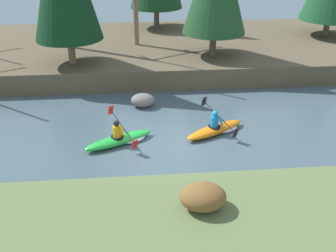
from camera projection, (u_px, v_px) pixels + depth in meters
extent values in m
plane|color=#425660|center=(170.00, 144.00, 14.82)|extent=(90.00, 90.00, 0.00)
cube|color=brown|center=(154.00, 50.00, 23.86)|extent=(44.00, 10.69, 1.06)
cylinder|color=#7A664C|center=(72.00, 51.00, 19.70)|extent=(0.36, 0.36, 1.27)
cylinder|color=brown|center=(157.00, 17.00, 26.52)|extent=(0.36, 0.36, 1.33)
cylinder|color=brown|center=(213.00, 44.00, 21.00)|extent=(0.36, 0.36, 1.22)
cylinder|color=brown|center=(326.00, 27.00, 24.66)|extent=(0.36, 0.36, 1.02)
cylinder|color=#7A664C|center=(136.00, 8.00, 22.10)|extent=(0.28, 0.28, 4.18)
ellipsoid|color=brown|center=(203.00, 197.00, 10.45)|extent=(1.25, 1.04, 0.68)
ellipsoid|color=orange|center=(215.00, 130.00, 15.47)|extent=(2.64, 1.86, 0.34)
cone|color=orange|center=(238.00, 121.00, 16.09)|extent=(0.40, 0.35, 0.20)
cylinder|color=black|center=(214.00, 127.00, 15.38)|extent=(0.65, 0.65, 0.08)
cylinder|color=#1984CC|center=(215.00, 121.00, 15.26)|extent=(0.41, 0.41, 0.42)
sphere|color=#1E89D1|center=(215.00, 114.00, 15.11)|extent=(0.31, 0.31, 0.23)
cylinder|color=#1984CC|center=(213.00, 116.00, 15.45)|extent=(0.19, 0.24, 0.35)
cylinder|color=#1984CC|center=(221.00, 121.00, 15.10)|extent=(0.19, 0.24, 0.35)
cylinder|color=black|center=(219.00, 117.00, 15.32)|extent=(0.98, 1.68, 0.65)
cube|color=black|center=(204.00, 101.00, 15.87)|extent=(0.25, 0.24, 0.41)
cube|color=black|center=(235.00, 133.00, 14.77)|extent=(0.25, 0.24, 0.41)
ellipsoid|color=white|center=(225.00, 128.00, 15.78)|extent=(1.30, 1.15, 0.18)
ellipsoid|color=green|center=(119.00, 140.00, 14.73)|extent=(2.67, 1.77, 0.34)
cone|color=green|center=(147.00, 131.00, 15.31)|extent=(0.40, 0.34, 0.20)
cylinder|color=black|center=(117.00, 137.00, 14.64)|extent=(0.65, 0.65, 0.08)
cylinder|color=yellow|center=(117.00, 131.00, 14.53)|extent=(0.40, 0.40, 0.42)
sphere|color=black|center=(116.00, 123.00, 14.38)|extent=(0.31, 0.31, 0.23)
cylinder|color=yellow|center=(116.00, 126.00, 14.71)|extent=(0.18, 0.24, 0.35)
cylinder|color=yellow|center=(122.00, 131.00, 14.35)|extent=(0.18, 0.24, 0.35)
cylinder|color=black|center=(122.00, 127.00, 14.58)|extent=(0.91, 1.72, 0.65)
cube|color=red|center=(111.00, 110.00, 15.15)|extent=(0.25, 0.23, 0.41)
cube|color=red|center=(135.00, 145.00, 14.01)|extent=(0.25, 0.23, 0.41)
ellipsoid|color=white|center=(132.00, 138.00, 15.03)|extent=(1.30, 1.13, 0.18)
ellipsoid|color=slate|center=(143.00, 100.00, 17.70)|extent=(1.08, 0.85, 0.61)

